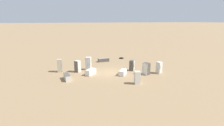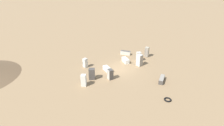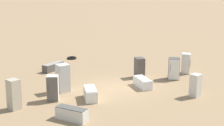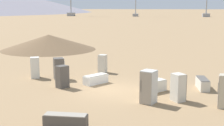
{
  "view_description": "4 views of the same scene",
  "coord_description": "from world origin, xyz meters",
  "px_view_note": "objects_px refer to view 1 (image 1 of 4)",
  "views": [
    {
      "loc": [
        -7.46,
        -21.44,
        6.9
      ],
      "look_at": [
        0.18,
        0.23,
        1.25
      ],
      "focal_mm": 28.0,
      "sensor_mm": 36.0,
      "label": 1
    },
    {
      "loc": [
        21.73,
        8.43,
        12.23
      ],
      "look_at": [
        0.27,
        -1.01,
        1.03
      ],
      "focal_mm": 28.0,
      "sensor_mm": 36.0,
      "label": 2
    },
    {
      "loc": [
        -20.04,
        -13.08,
        7.79
      ],
      "look_at": [
        0.74,
        0.84,
        1.43
      ],
      "focal_mm": 60.0,
      "sensor_mm": 36.0,
      "label": 3
    },
    {
      "loc": [
        -3.09,
        18.93,
        5.24
      ],
      "look_at": [
        -0.23,
        -0.13,
        1.7
      ],
      "focal_mm": 50.0,
      "sensor_mm": 36.0,
      "label": 4
    }
  ],
  "objects_px": {
    "discarded_fridge_6": "(123,72)",
    "scrap_tire": "(121,58)",
    "discarded_fridge_8": "(137,78)",
    "discarded_fridge_3": "(88,63)",
    "discarded_fridge_4": "(60,66)",
    "discarded_fridge_7": "(78,66)",
    "discarded_fridge_5": "(91,72)",
    "discarded_fridge_9": "(146,69)",
    "discarded_fridge_10": "(67,77)",
    "discarded_fridge_2": "(104,60)",
    "discarded_fridge_0": "(159,68)",
    "discarded_fridge_1": "(132,66)"
  },
  "relations": [
    {
      "from": "discarded_fridge_4",
      "to": "discarded_fridge_9",
      "type": "distance_m",
      "value": 11.64
    },
    {
      "from": "discarded_fridge_10",
      "to": "discarded_fridge_8",
      "type": "bearing_deg",
      "value": 146.42
    },
    {
      "from": "discarded_fridge_4",
      "to": "discarded_fridge_6",
      "type": "bearing_deg",
      "value": 71.26
    },
    {
      "from": "discarded_fridge_0",
      "to": "discarded_fridge_8",
      "type": "xyz_separation_m",
      "value": [
        -4.58,
        -2.6,
        -0.06
      ]
    },
    {
      "from": "discarded_fridge_7",
      "to": "discarded_fridge_10",
      "type": "relative_size",
      "value": 0.86
    },
    {
      "from": "discarded_fridge_6",
      "to": "scrap_tire",
      "type": "relative_size",
      "value": 2.16
    },
    {
      "from": "discarded_fridge_4",
      "to": "discarded_fridge_10",
      "type": "height_order",
      "value": "discarded_fridge_4"
    },
    {
      "from": "discarded_fridge_3",
      "to": "discarded_fridge_8",
      "type": "distance_m",
      "value": 8.44
    },
    {
      "from": "discarded_fridge_8",
      "to": "discarded_fridge_9",
      "type": "xyz_separation_m",
      "value": [
        2.71,
        2.72,
        0.06
      ]
    },
    {
      "from": "discarded_fridge_3",
      "to": "discarded_fridge_4",
      "type": "distance_m",
      "value": 3.93
    },
    {
      "from": "discarded_fridge_0",
      "to": "discarded_fridge_6",
      "type": "relative_size",
      "value": 0.86
    },
    {
      "from": "discarded_fridge_4",
      "to": "scrap_tire",
      "type": "bearing_deg",
      "value": 123.71
    },
    {
      "from": "discarded_fridge_4",
      "to": "discarded_fridge_7",
      "type": "distance_m",
      "value": 2.44
    },
    {
      "from": "discarded_fridge_3",
      "to": "discarded_fridge_9",
      "type": "relative_size",
      "value": 1.18
    },
    {
      "from": "discarded_fridge_5",
      "to": "discarded_fridge_7",
      "type": "bearing_deg",
      "value": -5.43
    },
    {
      "from": "discarded_fridge_10",
      "to": "scrap_tire",
      "type": "distance_m",
      "value": 13.81
    },
    {
      "from": "discarded_fridge_5",
      "to": "discarded_fridge_9",
      "type": "relative_size",
      "value": 1.07
    },
    {
      "from": "discarded_fridge_2",
      "to": "discarded_fridge_9",
      "type": "bearing_deg",
      "value": 19.18
    },
    {
      "from": "discarded_fridge_10",
      "to": "scrap_tire",
      "type": "xyz_separation_m",
      "value": [
        10.61,
        8.84,
        -0.27
      ]
    },
    {
      "from": "discarded_fridge_0",
      "to": "discarded_fridge_3",
      "type": "relative_size",
      "value": 0.85
    },
    {
      "from": "discarded_fridge_4",
      "to": "discarded_fridge_6",
      "type": "distance_m",
      "value": 8.65
    },
    {
      "from": "discarded_fridge_3",
      "to": "discarded_fridge_8",
      "type": "height_order",
      "value": "discarded_fridge_3"
    },
    {
      "from": "discarded_fridge_1",
      "to": "discarded_fridge_8",
      "type": "xyz_separation_m",
      "value": [
        -1.75,
        -5.01,
        -0.01
      ]
    },
    {
      "from": "discarded_fridge_3",
      "to": "discarded_fridge_6",
      "type": "height_order",
      "value": "discarded_fridge_3"
    },
    {
      "from": "discarded_fridge_1",
      "to": "discarded_fridge_2",
      "type": "bearing_deg",
      "value": -122.98
    },
    {
      "from": "discarded_fridge_2",
      "to": "discarded_fridge_7",
      "type": "relative_size",
      "value": 1.23
    },
    {
      "from": "discarded_fridge_8",
      "to": "discarded_fridge_10",
      "type": "xyz_separation_m",
      "value": [
        -7.23,
        3.98,
        -0.37
      ]
    },
    {
      "from": "discarded_fridge_6",
      "to": "discarded_fridge_7",
      "type": "relative_size",
      "value": 1.16
    },
    {
      "from": "discarded_fridge_8",
      "to": "discarded_fridge_3",
      "type": "bearing_deg",
      "value": -140.08
    },
    {
      "from": "scrap_tire",
      "to": "discarded_fridge_1",
      "type": "bearing_deg",
      "value": -101.77
    },
    {
      "from": "discarded_fridge_2",
      "to": "discarded_fridge_4",
      "type": "distance_m",
      "value": 8.32
    },
    {
      "from": "discarded_fridge_0",
      "to": "discarded_fridge_7",
      "type": "bearing_deg",
      "value": -43.1
    },
    {
      "from": "discarded_fridge_2",
      "to": "discarded_fridge_4",
      "type": "bearing_deg",
      "value": -63.16
    },
    {
      "from": "discarded_fridge_3",
      "to": "discarded_fridge_5",
      "type": "relative_size",
      "value": 1.1
    },
    {
      "from": "discarded_fridge_6",
      "to": "discarded_fridge_4",
      "type": "bearing_deg",
      "value": 9.37
    },
    {
      "from": "discarded_fridge_2",
      "to": "discarded_fridge_3",
      "type": "xyz_separation_m",
      "value": [
        -3.45,
        -4.03,
        0.61
      ]
    },
    {
      "from": "discarded_fridge_0",
      "to": "discarded_fridge_4",
      "type": "relative_size",
      "value": 0.88
    },
    {
      "from": "discarded_fridge_0",
      "to": "discarded_fridge_3",
      "type": "xyz_separation_m",
      "value": [
        -8.48,
        4.88,
        0.14
      ]
    },
    {
      "from": "discarded_fridge_9",
      "to": "discarded_fridge_6",
      "type": "bearing_deg",
      "value": 45.73
    },
    {
      "from": "discarded_fridge_6",
      "to": "discarded_fridge_9",
      "type": "bearing_deg",
      "value": -160.75
    },
    {
      "from": "discarded_fridge_8",
      "to": "scrap_tire",
      "type": "bearing_deg",
      "value": 177.61
    },
    {
      "from": "discarded_fridge_3",
      "to": "discarded_fridge_4",
      "type": "bearing_deg",
      "value": -158.13
    },
    {
      "from": "discarded_fridge_5",
      "to": "discarded_fridge_9",
      "type": "bearing_deg",
      "value": -153.0
    },
    {
      "from": "discarded_fridge_1",
      "to": "discarded_fridge_2",
      "type": "distance_m",
      "value": 6.88
    },
    {
      "from": "discarded_fridge_10",
      "to": "discarded_fridge_4",
      "type": "bearing_deg",
      "value": -85.66
    },
    {
      "from": "discarded_fridge_7",
      "to": "scrap_tire",
      "type": "relative_size",
      "value": 1.86
    },
    {
      "from": "discarded_fridge_0",
      "to": "scrap_tire",
      "type": "height_order",
      "value": "discarded_fridge_0"
    },
    {
      "from": "discarded_fridge_9",
      "to": "discarded_fridge_7",
      "type": "bearing_deg",
      "value": 37.03
    },
    {
      "from": "discarded_fridge_10",
      "to": "discarded_fridge_7",
      "type": "bearing_deg",
      "value": -125.27
    },
    {
      "from": "discarded_fridge_2",
      "to": "discarded_fridge_7",
      "type": "xyz_separation_m",
      "value": [
        -5.08,
        -4.65,
        0.48
      ]
    }
  ]
}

